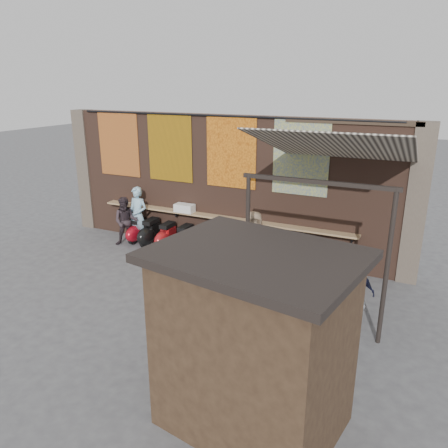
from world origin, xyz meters
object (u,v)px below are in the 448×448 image
(scooter_stool_4, at_px, (200,241))
(scooter_stool_6, at_px, (235,247))
(shopper_grey, at_px, (345,288))
(scooter_stool_5, at_px, (219,244))
(market_stall, at_px, (254,346))
(scooter_stool_1, at_px, (150,233))
(scooter_stool_3, at_px, (184,239))
(scooter_stool_10, at_px, (316,260))
(scooter_stool_2, at_px, (166,236))
(shopper_navy, at_px, (348,293))
(diner_left, at_px, (138,215))
(diner_right, at_px, (126,221))
(scooter_stool_8, at_px, (276,254))
(scooter_stool_9, at_px, (295,259))
(scooter_stool_7, at_px, (254,251))
(shelf_box, at_px, (185,208))
(shopper_tan, at_px, (253,246))
(scooter_stool_0, at_px, (137,231))

(scooter_stool_4, height_order, scooter_stool_6, scooter_stool_6)
(shopper_grey, bearing_deg, scooter_stool_5, 4.65)
(market_stall, bearing_deg, scooter_stool_5, 130.28)
(scooter_stool_6, distance_m, market_stall, 6.33)
(scooter_stool_1, bearing_deg, scooter_stool_4, 2.29)
(scooter_stool_3, height_order, scooter_stool_5, scooter_stool_5)
(scooter_stool_5, bearing_deg, scooter_stool_10, 0.81)
(shopper_grey, bearing_deg, scooter_stool_2, 12.39)
(scooter_stool_6, relative_size, shopper_navy, 0.47)
(scooter_stool_2, distance_m, diner_left, 1.17)
(diner_right, bearing_deg, scooter_stool_10, -25.63)
(scooter_stool_5, xyz_separation_m, diner_left, (-2.82, 0.04, 0.49))
(scooter_stool_1, distance_m, shopper_navy, 6.92)
(scooter_stool_8, xyz_separation_m, shopper_navy, (2.36, -2.53, 0.50))
(shopper_navy, xyz_separation_m, market_stall, (-0.78, -3.12, 0.43))
(scooter_stool_6, distance_m, shopper_grey, 4.06)
(scooter_stool_9, bearing_deg, shopper_grey, -51.41)
(scooter_stool_9, xyz_separation_m, shopper_navy, (1.81, -2.51, 0.54))
(scooter_stool_5, xyz_separation_m, market_stall, (3.29, -5.55, 0.90))
(scooter_stool_6, bearing_deg, scooter_stool_7, -3.05)
(scooter_stool_9, relative_size, shopper_grey, 0.45)
(scooter_stool_7, bearing_deg, shelf_box, 172.22)
(scooter_stool_10, bearing_deg, shopper_grey, -61.55)
(shopper_navy, bearing_deg, market_stall, 59.23)
(scooter_stool_8, height_order, market_stall, market_stall)
(scooter_stool_4, relative_size, shopper_grey, 0.50)
(scooter_stool_10, bearing_deg, scooter_stool_1, -179.72)
(scooter_stool_1, height_order, shopper_tan, shopper_tan)
(scooter_stool_4, relative_size, diner_left, 0.44)
(market_stall, bearing_deg, scooter_stool_4, 134.60)
(scooter_stool_8, bearing_deg, scooter_stool_0, -179.84)
(scooter_stool_2, bearing_deg, scooter_stool_7, 0.37)
(shopper_tan, height_order, market_stall, market_stall)
(scooter_stool_2, bearing_deg, diner_right, -167.28)
(scooter_stool_7, height_order, shopper_tan, shopper_tan)
(shopper_tan, bearing_deg, scooter_stool_1, 142.86)
(shelf_box, height_order, shopper_tan, shopper_tan)
(shopper_navy, bearing_deg, diner_left, -36.58)
(shopper_grey, bearing_deg, scooter_stool_9, -19.39)
(scooter_stool_0, height_order, shopper_tan, shopper_tan)
(scooter_stool_4, height_order, scooter_stool_5, scooter_stool_5)
(scooter_stool_3, distance_m, shopper_navy, 5.80)
(scooter_stool_9, xyz_separation_m, diner_right, (-5.30, -0.37, 0.43))
(diner_left, bearing_deg, scooter_stool_10, 2.14)
(scooter_stool_6, relative_size, diner_left, 0.45)
(diner_right, bearing_deg, scooter_stool_3, -19.39)
(shopper_tan, bearing_deg, scooter_stool_3, 136.58)
(scooter_stool_7, relative_size, scooter_stool_9, 1.18)
(scooter_stool_4, height_order, shopper_tan, shopper_tan)
(scooter_stool_3, bearing_deg, scooter_stool_1, -179.52)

